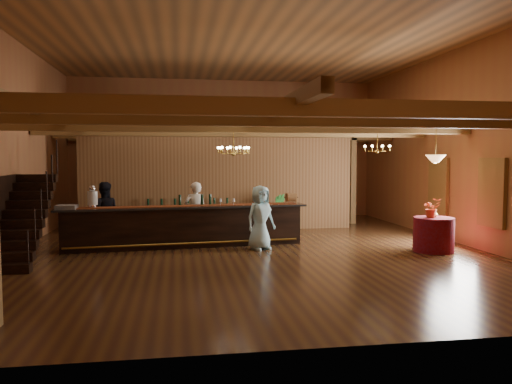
{
  "coord_description": "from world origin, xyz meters",
  "views": [
    {
      "loc": [
        -1.86,
        -13.02,
        2.44
      ],
      "look_at": [
        0.28,
        0.56,
        1.48
      ],
      "focal_mm": 35.0,
      "sensor_mm": 36.0,
      "label": 1
    }
  ],
  "objects": [
    {
      "name": "beam_grid",
      "position": [
        0.0,
        0.51,
        3.24
      ],
      "size": [
        11.9,
        13.9,
        0.39
      ],
      "color": "brown",
      "rests_on": "wall_left"
    },
    {
      "name": "chandelier_right",
      "position": [
        3.94,
        0.92,
        2.71
      ],
      "size": [
        0.8,
        0.8,
        0.65
      ],
      "color": "#A88431",
      "rests_on": "beam_grid"
    },
    {
      "name": "floor",
      "position": [
        0.0,
        0.0,
        0.0
      ],
      "size": [
        14.0,
        14.0,
        0.0
      ],
      "primitive_type": "plane",
      "color": "#4C2F16",
      "rests_on": "ground"
    },
    {
      "name": "glass_rack_tray",
      "position": [
        -4.68,
        0.27,
        1.17
      ],
      "size": [
        0.5,
        0.5,
        0.1
      ],
      "primitive_type": "cube",
      "color": "gray",
      "rests_on": "tasting_bar"
    },
    {
      "name": "bartender",
      "position": [
        -1.36,
        1.34,
        0.87
      ],
      "size": [
        0.65,
        0.44,
        1.74
      ],
      "primitive_type": "imported",
      "rotation": [
        0.0,
        0.0,
        3.18
      ],
      "color": "white",
      "rests_on": "floor"
    },
    {
      "name": "table_flowers",
      "position": [
        4.6,
        -1.1,
        1.14
      ],
      "size": [
        0.48,
        0.43,
        0.5
      ],
      "primitive_type": "imported",
      "rotation": [
        0.0,
        0.0,
        -0.08
      ],
      "color": "#C64620",
      "rests_on": "round_table"
    },
    {
      "name": "table_vase",
      "position": [
        4.73,
        -1.0,
        1.02
      ],
      "size": [
        0.15,
        0.15,
        0.27
      ],
      "primitive_type": "imported",
      "rotation": [
        0.0,
        0.0,
        0.08
      ],
      "color": "#A88431",
      "rests_on": "round_table"
    },
    {
      "name": "partition_wall",
      "position": [
        -0.5,
        3.5,
        1.55
      ],
      "size": [
        9.0,
        0.18,
        3.1
      ],
      "primitive_type": "cube",
      "color": "brown",
      "rests_on": "floor"
    },
    {
      "name": "backroom_boxes",
      "position": [
        -0.29,
        5.5,
        0.53
      ],
      "size": [
        4.1,
        0.6,
        1.1
      ],
      "color": "black",
      "rests_on": "floor"
    },
    {
      "name": "floor_plant",
      "position": [
        1.28,
        2.86,
        0.63
      ],
      "size": [
        0.77,
        0.66,
        1.26
      ],
      "primitive_type": "imported",
      "rotation": [
        0.0,
        0.0,
        0.17
      ],
      "color": "#205D20",
      "rests_on": "floor"
    },
    {
      "name": "wall_right",
      "position": [
        6.0,
        0.0,
        2.75
      ],
      "size": [
        0.1,
        14.0,
        5.5
      ],
      "primitive_type": "cube",
      "color": "#9D5D38",
      "rests_on": "floor"
    },
    {
      "name": "chandelier_left",
      "position": [
        -0.47,
        -0.52,
        2.62
      ],
      "size": [
        0.8,
        0.8,
        0.73
      ],
      "color": "#A88431",
      "rests_on": "beam_grid"
    },
    {
      "name": "staff_second",
      "position": [
        -3.92,
        1.41,
        0.87
      ],
      "size": [
        0.92,
        0.75,
        1.75
      ],
      "primitive_type": "imported",
      "rotation": [
        0.0,
        0.0,
        3.25
      ],
      "color": "black",
      "rests_on": "floor"
    },
    {
      "name": "staircase",
      "position": [
        -5.45,
        -0.74,
        1.0
      ],
      "size": [
        1.0,
        2.8,
        2.0
      ],
      "color": "black",
      "rests_on": "floor"
    },
    {
      "name": "pendant_lamp",
      "position": [
        4.66,
        -1.11,
        2.4
      ],
      "size": [
        0.52,
        0.52,
        0.9
      ],
      "color": "#A88431",
      "rests_on": "beam_grid"
    },
    {
      "name": "window_right_back",
      "position": [
        5.95,
        1.0,
        1.55
      ],
      "size": [
        0.12,
        1.05,
        1.75
      ],
      "primitive_type": "cube",
      "color": "white",
      "rests_on": "wall_right"
    },
    {
      "name": "ceiling",
      "position": [
        0.0,
        0.0,
        5.5
      ],
      "size": [
        14.0,
        14.0,
        0.0
      ],
      "primitive_type": "plane",
      "rotation": [
        3.14,
        0.0,
        0.0
      ],
      "color": "#9B6636",
      "rests_on": "wall_back"
    },
    {
      "name": "wall_left",
      "position": [
        -6.0,
        0.0,
        2.75
      ],
      "size": [
        0.1,
        14.0,
        5.5
      ],
      "primitive_type": "cube",
      "color": "#9D5D38",
      "rests_on": "floor"
    },
    {
      "name": "guest",
      "position": [
        0.28,
        -0.15,
        0.85
      ],
      "size": [
        0.98,
        0.85,
        1.7
      ],
      "primitive_type": "imported",
      "rotation": [
        0.0,
        0.0,
        0.46
      ],
      "color": "#AADFEB",
      "rests_on": "floor"
    },
    {
      "name": "bar_bottle_2",
      "position": [
        -0.98,
        0.79,
        1.27
      ],
      "size": [
        0.07,
        0.07,
        0.3
      ],
      "primitive_type": "cylinder",
      "color": "black",
      "rests_on": "tasting_bar"
    },
    {
      "name": "backbar_shelf",
      "position": [
        -1.53,
        3.24,
        0.41
      ],
      "size": [
        2.98,
        0.92,
        0.83
      ],
      "primitive_type": "cube",
      "rotation": [
        0.0,
        0.0,
        0.16
      ],
      "color": "black",
      "rests_on": "floor"
    },
    {
      "name": "wall_front",
      "position": [
        0.0,
        -7.0,
        2.75
      ],
      "size": [
        12.0,
        0.1,
        5.5
      ],
      "primitive_type": "cube",
      "color": "#9D5D38",
      "rests_on": "floor"
    },
    {
      "name": "support_posts",
      "position": [
        0.0,
        -0.5,
        1.6
      ],
      "size": [
        9.2,
        10.2,
        3.2
      ],
      "color": "brown",
      "rests_on": "floor"
    },
    {
      "name": "window_right_front",
      "position": [
        5.95,
        -1.6,
        1.55
      ],
      "size": [
        0.12,
        1.05,
        1.75
      ],
      "primitive_type": "cube",
      "color": "white",
      "rests_on": "wall_right"
    },
    {
      "name": "round_table",
      "position": [
        4.66,
        -1.11,
        0.44
      ],
      "size": [
        1.02,
        1.02,
        0.89
      ],
      "primitive_type": "cylinder",
      "color": "#680303",
      "rests_on": "floor"
    },
    {
      "name": "bar_bottle_1",
      "position": [
        -1.2,
        0.77,
        1.27
      ],
      "size": [
        0.07,
        0.07,
        0.3
      ],
      "primitive_type": "cylinder",
      "color": "black",
      "rests_on": "tasting_bar"
    },
    {
      "name": "beverage_dispenser",
      "position": [
        -4.06,
        0.44,
        1.4
      ],
      "size": [
        0.26,
        0.26,
        0.6
      ],
      "color": "silver",
      "rests_on": "tasting_bar"
    },
    {
      "name": "tasting_bar",
      "position": [
        -1.67,
        0.6,
        0.57
      ],
      "size": [
        6.75,
        1.44,
        1.13
      ],
      "rotation": [
        0.0,
        0.0,
        0.09
      ],
      "color": "black",
      "rests_on": "floor"
    },
    {
      "name": "bar_bottle_0",
      "position": [
        -1.81,
        0.71,
        1.27
      ],
      "size": [
        0.07,
        0.07,
        0.3
      ],
      "primitive_type": "cylinder",
      "color": "black",
      "rests_on": "tasting_bar"
    },
    {
      "name": "wall_back",
      "position": [
        0.0,
        7.0,
        2.75
      ],
      "size": [
        12.0,
        0.1,
        5.5
      ],
      "primitive_type": "cube",
      "color": "#9D5D38",
      "rests_on": "floor"
    },
    {
      "name": "raffle_drum",
      "position": [
        1.33,
        0.81,
        1.29
      ],
      "size": [
        0.34,
        0.24,
        0.3
      ],
      "color": "olive",
      "rests_on": "tasting_bar"
    }
  ]
}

